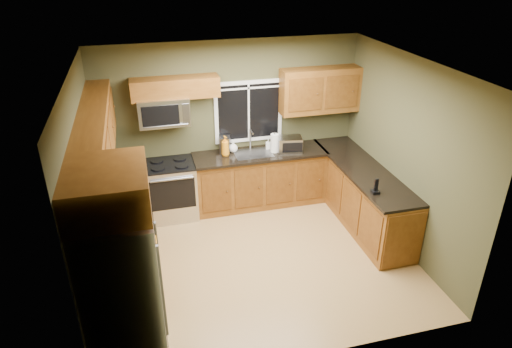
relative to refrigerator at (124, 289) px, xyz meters
name	(u,v)px	position (x,y,z in m)	size (l,w,h in m)	color
floor	(259,258)	(1.74, 1.30, -0.90)	(4.20, 4.20, 0.00)	#A77F49
ceiling	(259,67)	(1.74, 1.30, 1.80)	(4.20, 4.20, 0.00)	white
back_wall	(230,125)	(1.74, 3.10, 0.45)	(4.20, 4.20, 0.00)	#444328
front_wall	(309,255)	(1.74, -0.50, 0.45)	(4.20, 4.20, 0.00)	#444328
left_wall	(87,192)	(-0.36, 1.30, 0.45)	(3.60, 3.60, 0.00)	#444328
right_wall	(406,155)	(3.84, 1.30, 0.45)	(3.60, 3.60, 0.00)	#444328
window	(249,111)	(2.04, 3.08, 0.65)	(1.12, 0.03, 1.02)	white
base_cabinets_left	(123,231)	(-0.06, 1.78, -0.45)	(0.60, 2.65, 0.90)	brown
countertop_left	(120,201)	(-0.04, 1.78, 0.02)	(0.65, 2.65, 0.04)	black
base_cabinets_back	(260,179)	(2.15, 2.80, -0.45)	(2.17, 0.60, 0.90)	brown
countertop_back	(260,154)	(2.15, 2.78, 0.02)	(2.17, 0.65, 0.04)	black
base_cabinets_peninsula	(361,196)	(3.54, 1.84, -0.45)	(0.60, 2.52, 0.90)	brown
countertop_peninsula	(363,169)	(3.51, 1.85, 0.02)	(0.65, 2.50, 0.04)	black
upper_cabinets_left	(97,136)	(-0.20, 1.78, 0.96)	(0.33, 2.65, 0.72)	brown
upper_cabinets_back_left	(175,88)	(0.89, 2.94, 1.17)	(1.30, 0.33, 0.30)	brown
upper_cabinets_back_right	(320,90)	(3.19, 2.94, 0.96)	(1.30, 0.33, 0.72)	brown
upper_cabinet_over_fridge	(107,189)	(0.00, 0.00, 1.13)	(0.72, 0.90, 0.38)	brown
refrigerator	(124,289)	(0.00, 0.00, 0.00)	(0.74, 0.90, 1.80)	#B7B7BC
range	(172,189)	(0.69, 2.77, -0.43)	(0.76, 0.69, 0.94)	#B7B7BC
microwave	(164,111)	(0.69, 2.91, 0.83)	(0.76, 0.41, 0.42)	#B7B7BC
sink	(253,153)	(2.04, 2.79, 0.05)	(0.60, 0.42, 0.36)	slate
toaster_oven	(290,144)	(2.64, 2.73, 0.16)	(0.43, 0.36, 0.24)	#B7B7BC
coffee_maker	(225,145)	(1.61, 2.94, 0.17)	(0.21, 0.25, 0.27)	slate
kettle	(226,145)	(1.62, 2.95, 0.16)	(0.17, 0.17, 0.26)	#B7B7BC
paper_towel_roll	(275,143)	(2.39, 2.76, 0.19)	(0.15, 0.15, 0.34)	white
soap_bottle_a	(225,146)	(1.59, 2.82, 0.20)	(0.13, 0.13, 0.33)	orange
soap_bottle_b	(268,144)	(2.32, 2.90, 0.13)	(0.08, 0.08, 0.17)	white
soap_bottle_c	(233,146)	(1.74, 2.93, 0.13)	(0.15, 0.15, 0.19)	white
cordless_phone	(376,189)	(3.31, 1.08, 0.11)	(0.11, 0.11, 0.22)	black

